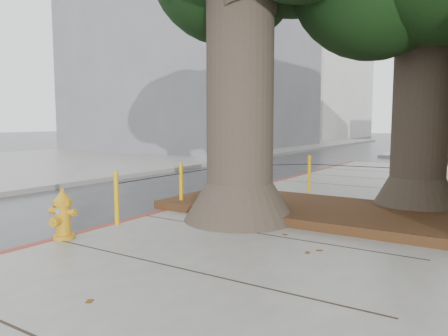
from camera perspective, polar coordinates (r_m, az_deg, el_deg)
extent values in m
plane|color=#28282B|center=(5.85, -9.37, -13.39)|extent=(140.00, 140.00, 0.00)
cube|color=slate|center=(22.71, -18.64, 1.08)|extent=(14.00, 60.00, 0.15)
cube|color=maroon|center=(8.92, -8.11, -6.06)|extent=(0.14, 26.00, 0.16)
cube|color=black|center=(8.63, 13.09, -5.52)|extent=(6.40, 2.60, 0.16)
cube|color=slate|center=(32.35, -2.89, 13.32)|extent=(12.00, 16.00, 12.00)
cube|color=silver|center=(53.56, 10.14, 11.99)|extent=(12.00, 18.00, 15.00)
cone|color=#4C3F33|center=(8.01, 2.05, -4.29)|extent=(2.04, 2.04, 0.70)
cylinder|color=#4C3F33|center=(7.90, 2.11, 10.35)|extent=(1.20, 1.20, 4.22)
cone|color=#4C3F33|center=(9.49, 23.83, -3.17)|extent=(1.77, 1.77, 0.70)
cylinder|color=#4C3F33|center=(9.38, 24.31, 7.87)|extent=(1.04, 1.04, 3.84)
cylinder|color=#DA9F0C|center=(7.83, -13.87, -3.96)|extent=(0.08, 0.08, 0.90)
sphere|color=#DA9F0C|center=(7.76, -13.95, -0.69)|extent=(0.09, 0.09, 0.09)
cylinder|color=#DA9F0C|center=(9.14, -5.62, -2.38)|extent=(0.08, 0.08, 0.90)
sphere|color=#DA9F0C|center=(9.08, -5.65, 0.43)|extent=(0.09, 0.09, 0.09)
cylinder|color=#DA9F0C|center=(10.59, 0.45, -1.18)|extent=(0.08, 0.08, 0.90)
sphere|color=#DA9F0C|center=(10.54, 0.45, 1.25)|extent=(0.09, 0.09, 0.09)
cylinder|color=#DA9F0C|center=(11.24, 11.06, -0.87)|extent=(0.08, 0.08, 0.90)
sphere|color=#DA9F0C|center=(11.20, 11.11, 1.42)|extent=(0.09, 0.09, 0.09)
cylinder|color=#DA9F0C|center=(10.83, 22.33, -1.48)|extent=(0.08, 0.08, 0.90)
sphere|color=#DA9F0C|center=(10.78, 22.43, 0.89)|extent=(0.09, 0.09, 0.09)
cylinder|color=black|center=(8.42, -9.46, -1.31)|extent=(0.02, 1.80, 0.02)
cylinder|color=black|center=(9.82, -2.37, -0.18)|extent=(0.02, 1.80, 0.02)
cylinder|color=black|center=(10.84, 5.93, 0.39)|extent=(1.51, 1.51, 0.02)
cylinder|color=black|center=(10.95, 16.63, 0.23)|extent=(2.20, 0.22, 0.02)
cylinder|color=orange|center=(7.23, -20.18, -8.41)|extent=(0.38, 0.38, 0.06)
cylinder|color=orange|center=(7.17, -20.26, -6.30)|extent=(0.26, 0.26, 0.50)
cylinder|color=orange|center=(7.12, -20.33, -4.24)|extent=(0.35, 0.35, 0.07)
cone|color=orange|center=(7.10, -20.36, -3.48)|extent=(0.32, 0.32, 0.14)
cylinder|color=orange|center=(7.09, -20.39, -2.76)|extent=(0.07, 0.07, 0.05)
cylinder|color=orange|center=(7.23, -21.08, -5.25)|extent=(0.16, 0.12, 0.09)
cylinder|color=orange|center=(7.06, -19.48, -5.46)|extent=(0.16, 0.12, 0.09)
cylinder|color=orange|center=(7.08, -20.90, -6.48)|extent=(0.16, 0.17, 0.13)
cube|color=#5999D8|center=(7.05, -20.90, -5.35)|extent=(0.07, 0.02, 0.07)
imported|color=black|center=(27.07, -1.48, 3.28)|extent=(1.76, 4.18, 1.20)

